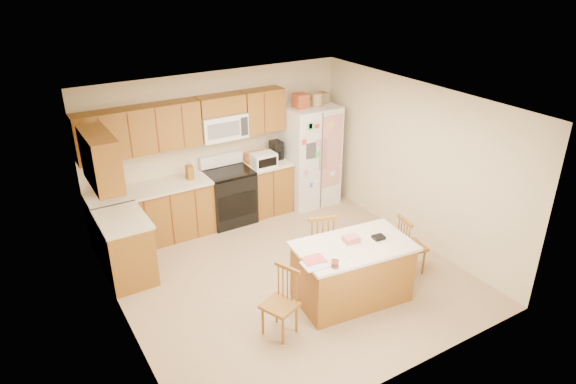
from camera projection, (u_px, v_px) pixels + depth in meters
ground at (289, 275)px, 7.33m from camera, size 4.50×4.50×0.00m
room_shell at (289, 183)px, 6.72m from camera, size 4.60×4.60×2.52m
cabinetry at (174, 187)px, 7.87m from camera, size 3.36×1.56×2.15m
stove at (229, 195)px, 8.63m from camera, size 0.76×0.65×1.13m
refrigerator at (310, 154)px, 9.12m from camera, size 0.90×0.79×2.04m
island at (352, 272)px, 6.67m from camera, size 1.64×1.04×0.91m
windsor_chair_left at (281, 304)px, 6.06m from camera, size 0.47×0.48×0.87m
windsor_chair_back at (319, 245)px, 7.17m from camera, size 0.53×0.52×0.99m
windsor_chair_right at (410, 246)px, 7.26m from camera, size 0.42×0.43×0.86m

